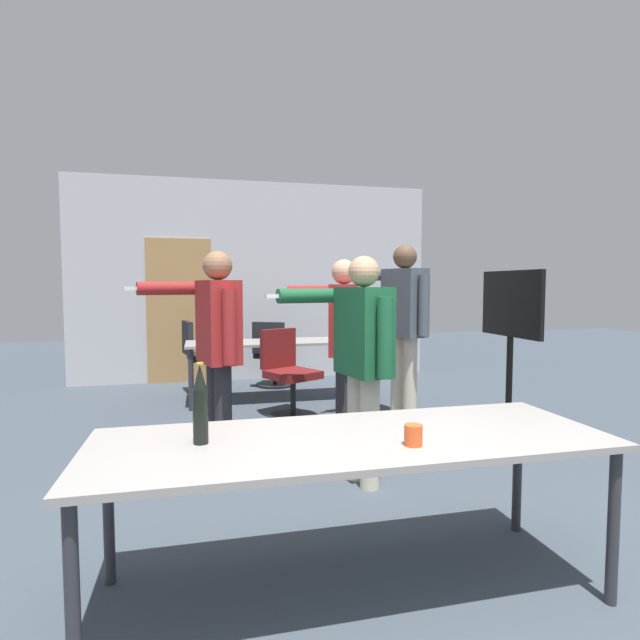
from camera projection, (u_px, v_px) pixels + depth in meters
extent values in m
cube|color=#BCBCC1|center=(256.00, 281.00, 7.37)|extent=(5.23, 0.10, 2.90)
cube|color=#AD7F4C|center=(179.00, 311.00, 7.09)|extent=(0.90, 0.02, 2.05)
cube|color=gray|center=(353.00, 440.00, 2.20)|extent=(2.27, 0.79, 0.03)
cylinder|color=#2D2D33|center=(72.00, 600.00, 1.65)|extent=(0.05, 0.05, 0.69)
cylinder|color=#2D2D33|center=(613.00, 527.00, 2.15)|extent=(0.05, 0.05, 0.69)
cylinder|color=#2D2D33|center=(108.00, 511.00, 2.30)|extent=(0.05, 0.05, 0.69)
cylinder|color=#2D2D33|center=(517.00, 471.00, 2.81)|extent=(0.05, 0.05, 0.69)
cube|color=gray|center=(282.00, 342.00, 5.99)|extent=(2.24, 0.67, 0.03)
cylinder|color=#2D2D33|center=(191.00, 380.00, 5.50)|extent=(0.05, 0.05, 0.69)
cylinder|color=#2D2D33|center=(372.00, 372.00, 6.00)|extent=(0.05, 0.05, 0.69)
cylinder|color=#2D2D33|center=(191.00, 371.00, 6.04)|extent=(0.05, 0.05, 0.69)
cylinder|color=#2D2D33|center=(358.00, 365.00, 6.53)|extent=(0.05, 0.05, 0.69)
cube|color=black|center=(508.00, 428.00, 4.81)|extent=(0.44, 0.56, 0.03)
cylinder|color=black|center=(509.00, 382.00, 4.78)|extent=(0.06, 0.06, 0.87)
cube|color=black|center=(511.00, 304.00, 4.73)|extent=(0.04, 0.91, 0.63)
cube|color=#14331E|center=(513.00, 304.00, 4.74)|extent=(0.01, 0.83, 0.55)
cylinder|color=#28282D|center=(223.00, 417.00, 3.75)|extent=(0.13, 0.13, 0.80)
cylinder|color=#28282D|center=(216.00, 411.00, 3.91)|extent=(0.13, 0.13, 0.80)
cube|color=maroon|center=(218.00, 322.00, 3.78)|extent=(0.34, 0.48, 0.63)
sphere|color=#936B4C|center=(218.00, 266.00, 3.75)|extent=(0.22, 0.22, 0.22)
cylinder|color=maroon|center=(230.00, 327.00, 3.55)|extent=(0.10, 0.10, 0.54)
cylinder|color=maroon|center=(174.00, 288.00, 3.87)|extent=(0.55, 0.24, 0.10)
cube|color=white|center=(132.00, 288.00, 3.72)|extent=(0.13, 0.07, 0.03)
cylinder|color=beige|center=(370.00, 433.00, 3.40)|extent=(0.13, 0.13, 0.77)
cylinder|color=beige|center=(356.00, 426.00, 3.56)|extent=(0.13, 0.13, 0.77)
cube|color=#195633|center=(364.00, 331.00, 3.43)|extent=(0.33, 0.47, 0.61)
sphere|color=tan|center=(364.00, 271.00, 3.40)|extent=(0.21, 0.21, 0.21)
cylinder|color=#195633|center=(385.00, 338.00, 3.19)|extent=(0.10, 0.10, 0.52)
cylinder|color=#195633|center=(313.00, 296.00, 3.54)|extent=(0.53, 0.22, 0.10)
cube|color=white|center=(274.00, 296.00, 3.41)|extent=(0.12, 0.06, 0.03)
cylinder|color=#28282D|center=(343.00, 401.00, 4.31)|extent=(0.13, 0.13, 0.78)
cylinder|color=#28282D|center=(344.00, 396.00, 4.49)|extent=(0.13, 0.13, 0.78)
cube|color=maroon|center=(344.00, 320.00, 4.35)|extent=(0.37, 0.49, 0.62)
sphere|color=#DBAD89|center=(344.00, 272.00, 4.32)|extent=(0.22, 0.22, 0.22)
cylinder|color=maroon|center=(343.00, 324.00, 4.08)|extent=(0.10, 0.10, 0.53)
cylinder|color=maroon|center=(316.00, 291.00, 4.63)|extent=(0.54, 0.26, 0.10)
cube|color=white|center=(285.00, 291.00, 4.65)|extent=(0.13, 0.07, 0.03)
cylinder|color=beige|center=(410.00, 380.00, 5.02)|extent=(0.14, 0.14, 0.87)
cylinder|color=beige|center=(397.00, 377.00, 5.18)|extent=(0.14, 0.14, 0.87)
cube|color=#4C5660|center=(404.00, 303.00, 5.04)|extent=(0.38, 0.51, 0.68)
sphere|color=brown|center=(405.00, 257.00, 5.01)|extent=(0.24, 0.24, 0.24)
cylinder|color=#4C5660|center=(424.00, 305.00, 4.81)|extent=(0.11, 0.11, 0.59)
cylinder|color=#4C5660|center=(364.00, 275.00, 5.10)|extent=(0.60, 0.29, 0.11)
cube|color=white|center=(338.00, 275.00, 4.93)|extent=(0.13, 0.07, 0.03)
cylinder|color=black|center=(209.00, 392.00, 6.44)|extent=(0.52, 0.52, 0.03)
cylinder|color=black|center=(209.00, 375.00, 6.42)|extent=(0.06, 0.06, 0.41)
cube|color=black|center=(208.00, 356.00, 6.41)|extent=(0.55, 0.55, 0.08)
cube|color=black|center=(187.00, 338.00, 6.28)|extent=(0.15, 0.44, 0.42)
cylinder|color=black|center=(275.00, 384.00, 6.91)|extent=(0.52, 0.52, 0.03)
cylinder|color=black|center=(275.00, 370.00, 6.89)|extent=(0.06, 0.06, 0.37)
cube|color=black|center=(275.00, 354.00, 6.88)|extent=(0.62, 0.62, 0.08)
cube|color=black|center=(268.00, 338.00, 6.61)|extent=(0.42, 0.25, 0.42)
cylinder|color=black|center=(293.00, 417.00, 5.22)|extent=(0.52, 0.52, 0.03)
cylinder|color=black|center=(293.00, 397.00, 5.21)|extent=(0.06, 0.06, 0.39)
cube|color=maroon|center=(293.00, 374.00, 5.19)|extent=(0.62, 0.62, 0.08)
cube|color=maroon|center=(278.00, 348.00, 5.37)|extent=(0.41, 0.26, 0.42)
cylinder|color=black|center=(201.00, 416.00, 2.10)|extent=(0.06, 0.06, 0.23)
cone|color=black|center=(200.00, 377.00, 2.09)|extent=(0.06, 0.06, 0.10)
cylinder|color=gold|center=(200.00, 363.00, 2.08)|extent=(0.03, 0.03, 0.01)
cylinder|color=#E05123|center=(413.00, 435.00, 2.08)|extent=(0.08, 0.08, 0.09)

